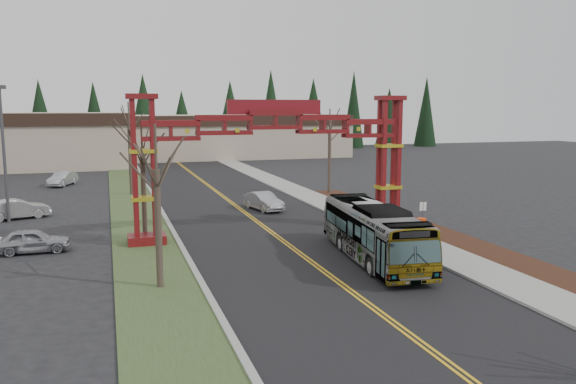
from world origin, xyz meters
name	(u,v)px	position (x,y,z in m)	size (l,w,h in m)	color
ground	(426,348)	(0.00, 0.00, 0.00)	(200.00, 200.00, 0.00)	black
road	(249,216)	(0.00, 25.00, 0.01)	(12.00, 110.00, 0.02)	black
lane_line_left	(247,216)	(-0.12, 25.00, 0.03)	(0.12, 100.00, 0.01)	gold
lane_line_right	(250,215)	(0.12, 25.00, 0.03)	(0.12, 100.00, 0.01)	gold
curb_right	(324,210)	(6.15, 25.00, 0.07)	(0.30, 110.00, 0.15)	#9D9E99
sidewalk_right	(341,209)	(7.60, 25.00, 0.08)	(2.60, 110.00, 0.14)	gray
landscape_strip	(489,252)	(10.20, 10.00, 0.06)	(2.60, 50.00, 0.12)	#321B10
grass_median	(140,222)	(-8.00, 25.00, 0.04)	(4.00, 110.00, 0.08)	#354924
curb_left	(166,220)	(-6.15, 25.00, 0.07)	(0.30, 110.00, 0.15)	#9D9E99
gateway_arch	(275,142)	(0.00, 18.00, 5.98)	(18.20, 1.60, 8.90)	#580E0B
retail_building_east	(228,135)	(10.00, 79.95, 3.51)	(38.00, 20.30, 7.00)	tan
conifer_treeline	(163,117)	(0.25, 92.00, 6.49)	(116.10, 5.60, 13.00)	black
transit_bus	(374,232)	(3.32, 10.70, 1.51)	(2.54, 10.84, 3.02)	#A5A8AC
silver_sedan	(263,201)	(1.70, 26.99, 0.72)	(1.52, 4.37, 1.44)	#A5A8AD
parked_car_near_a	(32,241)	(-14.25, 18.00, 0.69)	(1.63, 4.05, 1.38)	#9E9FA5
parked_car_near_b	(17,209)	(-16.52, 29.04, 0.73)	(1.55, 4.46, 1.47)	#BBBBBB
parked_car_far_a	(63,179)	(-14.65, 47.43, 0.73)	(1.54, 4.42, 1.46)	#B2B7BA
bare_tree_median_near	(156,171)	(-8.00, 9.33, 5.35)	(3.05, 3.05, 7.40)	#382D26
bare_tree_median_mid	(142,153)	(-8.00, 19.41, 5.39)	(3.00, 3.00, 7.40)	#382D26
bare_tree_median_far	(129,126)	(-8.00, 38.43, 6.45)	(3.31, 3.31, 8.68)	#382D26
bare_tree_right_far	(330,132)	(10.00, 33.50, 5.92)	(3.18, 3.18, 8.06)	#382D26
light_pole_near	(3,144)	(-16.93, 27.83, 5.59)	(0.84, 0.42, 9.66)	#3F3F44
street_sign	(423,211)	(9.35, 15.71, 1.47)	(0.46, 0.06, 2.04)	#3F3F44
barrel_south	(421,227)	(8.96, 15.18, 0.55)	(0.60, 0.60, 1.11)	#F13C0D
barrel_mid	(399,218)	(9.30, 18.74, 0.47)	(0.50, 0.50, 0.93)	#F13C0D
barrel_north	(380,210)	(9.20, 21.42, 0.52)	(0.56, 0.56, 1.04)	#F13C0D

